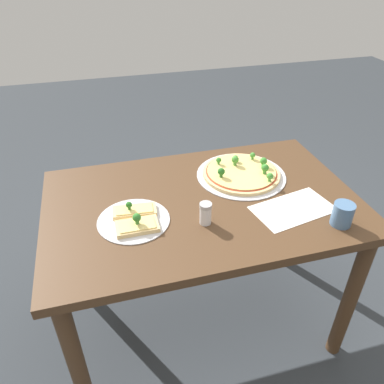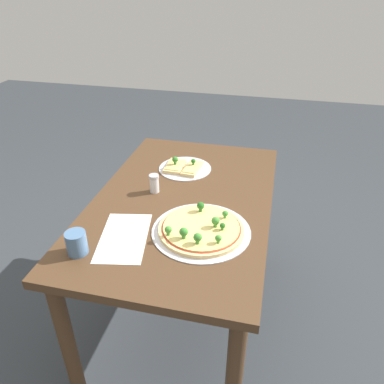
# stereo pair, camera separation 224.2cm
# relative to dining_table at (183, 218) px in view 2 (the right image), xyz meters

# --- Properties ---
(ground_plane) EXTENTS (8.00, 8.00, 0.00)m
(ground_plane) POSITION_rel_dining_table_xyz_m (0.00, 0.00, -0.62)
(ground_plane) COLOR #33383D
(dining_table) EXTENTS (1.20, 0.76, 0.72)m
(dining_table) POSITION_rel_dining_table_xyz_m (0.00, 0.00, 0.00)
(dining_table) COLOR #4C331E
(dining_table) RESTS_ON ground_plane
(pizza_tray_whole) EXTENTS (0.38, 0.38, 0.07)m
(pizza_tray_whole) POSITION_rel_dining_table_xyz_m (0.21, 0.13, 0.12)
(pizza_tray_whole) COLOR silver
(pizza_tray_whole) RESTS_ON dining_table
(pizza_tray_slice) EXTENTS (0.26, 0.26, 0.06)m
(pizza_tray_slice) POSITION_rel_dining_table_xyz_m (-0.27, -0.06, 0.11)
(pizza_tray_slice) COLOR silver
(pizza_tray_slice) RESTS_ON dining_table
(drinking_cup) EXTENTS (0.07, 0.07, 0.09)m
(drinking_cup) POSITION_rel_dining_table_xyz_m (0.43, -0.27, 0.14)
(drinking_cup) COLOR #4C7099
(drinking_cup) RESTS_ON dining_table
(condiment_shaker) EXTENTS (0.04, 0.04, 0.08)m
(condiment_shaker) POSITION_rel_dining_table_xyz_m (-0.03, -0.14, 0.14)
(condiment_shaker) COLOR silver
(condiment_shaker) RESTS_ON dining_table
(paper_menu) EXTENTS (0.33, 0.23, 0.00)m
(paper_menu) POSITION_rel_dining_table_xyz_m (0.31, -0.15, 0.10)
(paper_menu) COLOR white
(paper_menu) RESTS_ON dining_table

